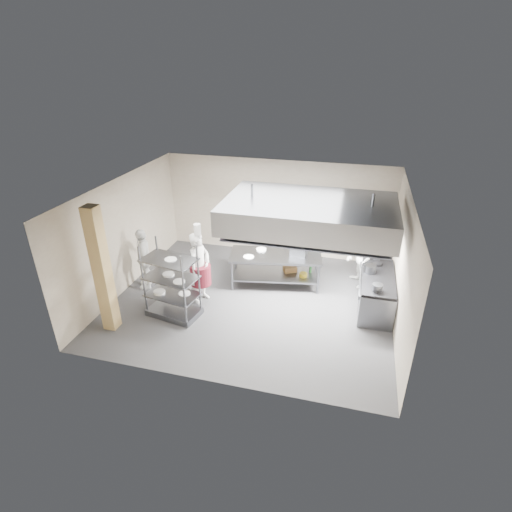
% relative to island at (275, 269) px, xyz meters
% --- Properties ---
extents(floor, '(7.00, 7.00, 0.00)m').
position_rel_island_xyz_m(floor, '(-0.39, -1.00, -0.46)').
color(floor, '#2A2A2C').
rests_on(floor, ground).
extents(ceiling, '(7.00, 7.00, 0.00)m').
position_rel_island_xyz_m(ceiling, '(-0.39, -1.00, 2.54)').
color(ceiling, silver).
rests_on(ceiling, wall_back).
extents(wall_back, '(7.00, 0.00, 7.00)m').
position_rel_island_xyz_m(wall_back, '(-0.39, 2.00, 1.04)').
color(wall_back, tan).
rests_on(wall_back, ground).
extents(wall_left, '(0.00, 6.00, 6.00)m').
position_rel_island_xyz_m(wall_left, '(-3.89, -1.00, 1.04)').
color(wall_left, tan).
rests_on(wall_left, ground).
extents(wall_right, '(0.00, 6.00, 6.00)m').
position_rel_island_xyz_m(wall_right, '(3.11, -1.00, 1.04)').
color(wall_right, tan).
rests_on(wall_right, ground).
extents(column, '(0.30, 0.30, 3.00)m').
position_rel_island_xyz_m(column, '(-3.29, -2.90, 1.04)').
color(column, tan).
rests_on(column, floor).
extents(exhaust_hood, '(4.00, 2.50, 0.60)m').
position_rel_island_xyz_m(exhaust_hood, '(0.91, -0.60, 1.94)').
color(exhaust_hood, gray).
rests_on(exhaust_hood, ceiling).
extents(hood_strip_a, '(1.60, 0.12, 0.04)m').
position_rel_island_xyz_m(hood_strip_a, '(0.01, -0.60, 1.62)').
color(hood_strip_a, white).
rests_on(hood_strip_a, exhaust_hood).
extents(hood_strip_b, '(1.60, 0.12, 0.04)m').
position_rel_island_xyz_m(hood_strip_b, '(1.81, -0.60, 1.62)').
color(hood_strip_b, white).
rests_on(hood_strip_b, exhaust_hood).
extents(wall_shelf, '(1.50, 0.28, 0.04)m').
position_rel_island_xyz_m(wall_shelf, '(1.41, 1.84, 1.04)').
color(wall_shelf, gray).
rests_on(wall_shelf, wall_back).
extents(island, '(2.60, 1.44, 0.91)m').
position_rel_island_xyz_m(island, '(0.00, 0.00, 0.00)').
color(island, gray).
rests_on(island, floor).
extents(island_worktop, '(2.60, 1.44, 0.06)m').
position_rel_island_xyz_m(island_worktop, '(0.00, 0.00, 0.42)').
color(island_worktop, gray).
rests_on(island_worktop, island).
extents(island_undershelf, '(2.39, 1.31, 0.04)m').
position_rel_island_xyz_m(island_undershelf, '(0.00, 0.00, -0.16)').
color(island_undershelf, slate).
rests_on(island_undershelf, island).
extents(pass_rack, '(1.36, 0.94, 1.87)m').
position_rel_island_xyz_m(pass_rack, '(-2.09, -2.07, 0.48)').
color(pass_rack, gray).
rests_on(pass_rack, floor).
extents(cooking_range, '(0.80, 2.00, 0.84)m').
position_rel_island_xyz_m(cooking_range, '(2.69, -0.50, -0.04)').
color(cooking_range, gray).
rests_on(cooking_range, floor).
extents(range_top, '(0.78, 1.96, 0.06)m').
position_rel_island_xyz_m(range_top, '(2.69, -0.50, 0.41)').
color(range_top, black).
rests_on(range_top, cooking_range).
extents(chef_head, '(0.62, 0.78, 1.88)m').
position_rel_island_xyz_m(chef_head, '(-1.68, -1.30, 0.49)').
color(chef_head, silver).
rests_on(chef_head, floor).
extents(chef_line, '(0.86, 0.97, 1.66)m').
position_rel_island_xyz_m(chef_line, '(2.21, 0.50, 0.37)').
color(chef_line, white).
rests_on(chef_line, floor).
extents(chef_plating, '(0.81, 1.08, 1.70)m').
position_rel_island_xyz_m(chef_plating, '(-3.39, -1.01, 0.40)').
color(chef_plating, white).
rests_on(chef_plating, floor).
extents(griddle, '(0.45, 0.36, 0.21)m').
position_rel_island_xyz_m(griddle, '(0.60, 0.14, 0.56)').
color(griddle, slate).
rests_on(griddle, island_worktop).
extents(wicker_basket, '(0.43, 0.38, 0.15)m').
position_rel_island_xyz_m(wicker_basket, '(0.37, 0.23, -0.06)').
color(wicker_basket, olive).
rests_on(wicker_basket, island_undershelf).
extents(stockpot, '(0.29, 0.29, 0.20)m').
position_rel_island_xyz_m(stockpot, '(2.46, -0.36, 0.54)').
color(stockpot, gray).
rests_on(stockpot, range_top).
extents(plate_stack, '(0.28, 0.28, 0.05)m').
position_rel_island_xyz_m(plate_stack, '(-2.09, -2.07, 0.14)').
color(plate_stack, white).
rests_on(plate_stack, pass_rack).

